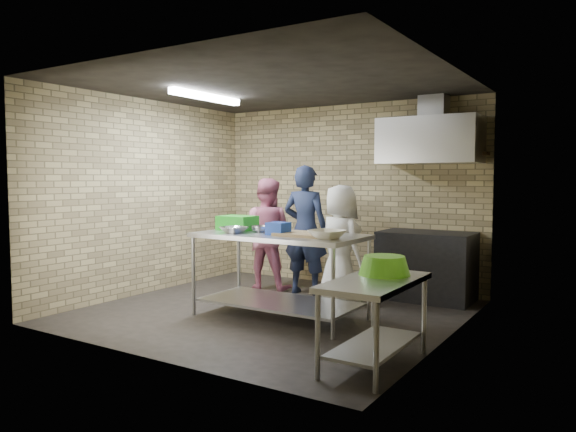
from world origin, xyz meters
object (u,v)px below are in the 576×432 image
(green_crate, at_px, (237,223))
(bottle_red, at_px, (438,146))
(man_navy, at_px, (305,230))
(prep_table, at_px, (279,276))
(side_counter, at_px, (375,323))
(woman_pink, at_px, (266,234))
(blue_tub, at_px, (278,229))
(bottle_green, at_px, (468,147))
(stove, at_px, (426,266))
(woman_white, at_px, (341,245))
(green_basin, at_px, (384,265))

(green_crate, relative_size, bottle_red, 2.40)
(man_navy, bearing_deg, prep_table, 101.82)
(bottle_red, bearing_deg, side_counter, -82.38)
(woman_pink, bearing_deg, man_navy, 169.93)
(prep_table, height_order, blue_tub, blue_tub)
(green_crate, bearing_deg, bottle_green, 40.44)
(side_counter, height_order, man_navy, man_navy)
(stove, bearing_deg, man_navy, -160.87)
(green_crate, xyz_separation_m, bottle_red, (1.88, 1.94, 0.97))
(bottle_red, xyz_separation_m, bottle_green, (0.40, 0.00, -0.01))
(woman_pink, bearing_deg, stove, -178.52)
(man_navy, bearing_deg, green_crate, 70.23)
(stove, relative_size, woman_white, 0.79)
(green_crate, bearing_deg, green_basin, -19.42)
(green_crate, bearing_deg, bottle_red, 45.94)
(side_counter, bearing_deg, bottle_red, 97.62)
(green_crate, distance_m, man_navy, 1.21)
(stove, bearing_deg, bottle_green, 28.07)
(blue_tub, xyz_separation_m, green_basin, (1.51, -0.58, -0.21))
(green_crate, relative_size, woman_white, 0.28)
(woman_white, bearing_deg, stove, -106.20)
(green_basin, bearing_deg, woman_white, 127.47)
(blue_tub, height_order, man_navy, man_navy)
(stove, bearing_deg, blue_tub, -119.32)
(bottle_green, bearing_deg, green_basin, -90.42)
(man_navy, relative_size, woman_pink, 1.11)
(green_crate, bearing_deg, woman_pink, 107.22)
(stove, xyz_separation_m, bottle_red, (0.05, 0.24, 1.58))
(bottle_red, relative_size, man_navy, 0.10)
(side_counter, bearing_deg, woman_pink, 140.36)
(bottle_green, xyz_separation_m, woman_pink, (-2.63, -0.81, -1.21))
(bottle_green, xyz_separation_m, woman_white, (-1.30, -1.08, -1.25))
(side_counter, height_order, bottle_green, bottle_green)
(stove, distance_m, woman_pink, 2.28)
(man_navy, distance_m, woman_pink, 0.65)
(green_basin, bearing_deg, bottle_green, 89.58)
(bottle_green, bearing_deg, blue_tub, -125.27)
(green_basin, xyz_separation_m, bottle_red, (-0.38, 2.74, 1.19))
(stove, distance_m, green_crate, 2.57)
(side_counter, distance_m, woman_white, 2.34)
(stove, distance_m, green_basin, 2.57)
(woman_white, bearing_deg, prep_table, 103.13)
(blue_tub, bearing_deg, stove, 60.68)
(stove, height_order, woman_pink, woman_pink)
(green_basin, distance_m, bottle_red, 3.01)
(bottle_green, bearing_deg, man_navy, -158.74)
(bottle_red, relative_size, bottle_green, 1.20)
(green_basin, height_order, woman_pink, woman_pink)
(blue_tub, distance_m, bottle_red, 2.63)
(side_counter, bearing_deg, prep_table, 149.60)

